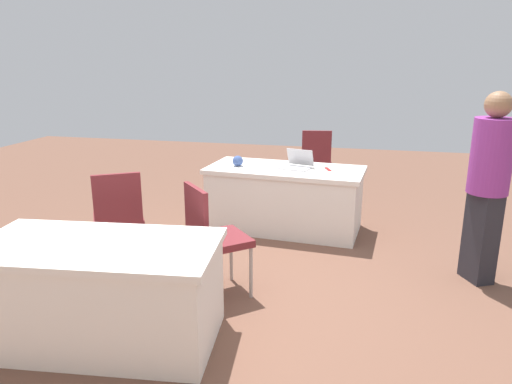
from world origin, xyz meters
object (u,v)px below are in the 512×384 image
at_px(person_organiser, 488,179).
at_px(scissors_red, 328,169).
at_px(chair_near_front, 118,214).
at_px(table_foreground, 285,198).
at_px(yarn_ball, 238,161).
at_px(table_mid_left, 100,292).
at_px(chair_tucked_left, 316,157).
at_px(laptop_silver, 297,165).
at_px(chair_aisle, 212,233).

xyz_separation_m(person_organiser, scissors_red, (1.44, -0.95, -0.20)).
bearing_deg(person_organiser, chair_near_front, -106.54).
distance_m(table_foreground, yarn_ball, 0.70).
height_order(table_mid_left, yarn_ball, yarn_ball).
relative_size(table_mid_left, chair_tucked_left, 1.83).
bearing_deg(table_foreground, scissors_red, -177.43).
xyz_separation_m(laptop_silver, yarn_ball, (0.68, 0.05, 0.02)).
bearing_deg(person_organiser, laptop_silver, -143.96).
relative_size(table_foreground, chair_tucked_left, 1.93).
relative_size(laptop_silver, yarn_ball, 3.14).
height_order(chair_tucked_left, yarn_ball, chair_tucked_left).
bearing_deg(chair_near_front, scissors_red, 8.25).
height_order(chair_near_front, chair_aisle, chair_near_front).
distance_m(chair_near_front, laptop_silver, 2.07).
bearing_deg(laptop_silver, scissors_red, -163.47).
distance_m(chair_tucked_left, person_organiser, 3.16).
distance_m(chair_tucked_left, scissors_red, 1.68).
bearing_deg(scissors_red, yarn_ball, -107.93).
relative_size(table_mid_left, chair_aisle, 1.79).
distance_m(chair_aisle, yarn_ball, 1.76).
bearing_deg(chair_aisle, person_organiser, 68.84).
bearing_deg(table_foreground, person_organiser, 154.17).
relative_size(table_mid_left, yarn_ball, 14.19).
distance_m(person_organiser, yarn_ball, 2.63).
bearing_deg(table_mid_left, person_organiser, -149.40).
bearing_deg(laptop_silver, chair_aisle, 91.77).
xyz_separation_m(table_foreground, person_organiser, (-1.92, 0.93, 0.57)).
bearing_deg(laptop_silver, chair_near_front, 61.76).
bearing_deg(scissors_red, table_foreground, -108.54).
bearing_deg(chair_near_front, table_mid_left, -99.76).
xyz_separation_m(chair_near_front, chair_aisle, (-0.99, 0.28, -0.00)).
xyz_separation_m(laptop_silver, scissors_red, (-0.35, -0.01, -0.04)).
bearing_deg(table_mid_left, scissors_red, -117.20).
xyz_separation_m(table_mid_left, yarn_ball, (-0.30, -2.54, 0.43)).
height_order(chair_aisle, laptop_silver, chair_aisle).
bearing_deg(person_organiser, yarn_ball, -136.09).
bearing_deg(yarn_ball, chair_near_front, 62.64).
bearing_deg(chair_aisle, laptop_silver, 124.78).
xyz_separation_m(table_mid_left, person_organiser, (-2.78, -1.64, 0.57)).
relative_size(table_foreground, chair_aisle, 1.89).
relative_size(chair_tucked_left, laptop_silver, 2.46).
height_order(person_organiser, laptop_silver, person_organiser).
relative_size(chair_near_front, scissors_red, 5.37).
xyz_separation_m(table_mid_left, chair_aisle, (-0.55, -0.81, 0.19)).
bearing_deg(laptop_silver, yarn_ball, 19.66).
bearing_deg(chair_near_front, yarn_ball, 30.73).
xyz_separation_m(chair_tucked_left, laptop_silver, (0.04, 1.65, 0.23)).
distance_m(table_mid_left, scissors_red, 2.94).
height_order(table_foreground, table_mid_left, same).
xyz_separation_m(table_foreground, yarn_ball, (0.55, 0.04, 0.43)).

